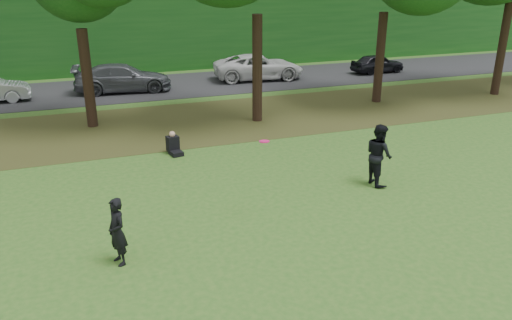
{
  "coord_description": "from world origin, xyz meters",
  "views": [
    {
      "loc": [
        -3.5,
        -8.01,
        6.21
      ],
      "look_at": [
        1.01,
        4.29,
        1.3
      ],
      "focal_mm": 35.0,
      "sensor_mm": 36.0,
      "label": 1
    }
  ],
  "objects": [
    {
      "name": "far_hedge",
      "position": [
        0.0,
        27.0,
        2.5
      ],
      "size": [
        70.0,
        3.0,
        5.0
      ],
      "primitive_type": "cube",
      "color": "#144816",
      "rests_on": "ground"
    },
    {
      "name": "ground",
      "position": [
        0.0,
        0.0,
        0.0
      ],
      "size": [
        120.0,
        120.0,
        0.0
      ],
      "primitive_type": "plane",
      "color": "#27561A",
      "rests_on": "ground"
    },
    {
      "name": "frisbee",
      "position": [
        0.88,
        3.32,
        2.17
      ],
      "size": [
        0.37,
        0.38,
        0.05
      ],
      "color": "#E71368",
      "rests_on": "ground"
    },
    {
      "name": "parked_cars",
      "position": [
        0.86,
        20.4,
        0.74
      ],
      "size": [
        36.85,
        3.98,
        1.53
      ],
      "color": "black",
      "rests_on": "street"
    },
    {
      "name": "seated_person",
      "position": [
        -0.4,
        9.23,
        0.31
      ],
      "size": [
        0.53,
        0.79,
        0.83
      ],
      "rotation": [
        0.0,
        0.0,
        0.18
      ],
      "color": "black",
      "rests_on": "ground"
    },
    {
      "name": "street",
      "position": [
        0.0,
        21.0,
        0.01
      ],
      "size": [
        70.0,
        7.0,
        0.02
      ],
      "primitive_type": "cube",
      "color": "black",
      "rests_on": "ground"
    },
    {
      "name": "player_left",
      "position": [
        -3.02,
        2.31,
        0.8
      ],
      "size": [
        0.55,
        0.68,
        1.6
      ],
      "primitive_type": "imported",
      "rotation": [
        0.0,
        0.0,
        -1.24
      ],
      "color": "black",
      "rests_on": "ground"
    },
    {
      "name": "player_right",
      "position": [
        5.04,
        4.26,
        0.97
      ],
      "size": [
        0.77,
        0.97,
        1.94
      ],
      "primitive_type": "imported",
      "rotation": [
        0.0,
        0.0,
        1.54
      ],
      "color": "black",
      "rests_on": "ground"
    },
    {
      "name": "leaf_litter",
      "position": [
        0.0,
        13.0,
        0.01
      ],
      "size": [
        60.0,
        7.0,
        0.01
      ],
      "primitive_type": "cube",
      "color": "#3D2C15",
      "rests_on": "ground"
    }
  ]
}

